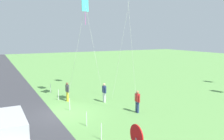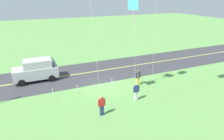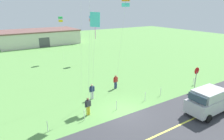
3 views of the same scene
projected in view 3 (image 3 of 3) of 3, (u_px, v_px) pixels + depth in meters
The scene contains 20 objects.
ground_plane at pixel (125, 112), 17.59m from camera, with size 120.00×120.00×0.10m, color #60994C.
asphalt_road at pixel (158, 135), 14.36m from camera, with size 120.00×7.00×0.00m, color #38383D.
road_centre_stripe at pixel (158, 135), 14.36m from camera, with size 120.00×0.16×0.00m, color #E5E04C.
car_suv_foreground at pixel (209, 101), 17.07m from camera, with size 4.40×2.12×2.24m.
stop_sign at pixel (196, 74), 21.91m from camera, with size 0.76×0.08×2.56m.
person_adult_near at pixel (92, 91), 19.78m from camera, with size 0.58×0.22×1.60m.
person_adult_companion at pixel (116, 81), 22.34m from camera, with size 0.58×0.22×1.60m.
person_child_watcher at pixel (88, 106), 16.82m from camera, with size 0.58×0.22×1.60m.
kite_red_low at pixel (95, 21), 16.40m from camera, with size 0.58×1.86×8.51m.
kite_blue_mid at pixel (126, 2), 18.95m from camera, with size 0.59×1.50×9.76m.
kite_green_far at pixel (91, 19), 32.13m from camera, with size 0.93×1.10×7.52m.
kite_pink_drift at pixel (60, 19), 32.76m from camera, with size 0.70×1.65×7.37m.
warehouse_distant at pixel (39, 37), 49.21m from camera, with size 18.36×10.20×3.50m.
fence_post_0 at pixel (48, 127), 14.60m from camera, with size 0.05×0.05×0.90m, color silver.
fence_post_1 at pixel (84, 115), 16.13m from camera, with size 0.05×0.05×0.90m, color silver.
fence_post_2 at pixel (117, 105), 17.76m from camera, with size 0.05×0.05×0.90m, color silver.
fence_post_3 at pixel (145, 97), 19.51m from camera, with size 0.05×0.05×0.90m, color silver.
fence_post_4 at pixel (161, 92), 20.61m from camera, with size 0.05×0.05×0.90m, color silver.
fence_post_5 at pixel (194, 81), 23.50m from camera, with size 0.05×0.05×0.90m, color silver.
fence_post_6 at pixel (193, 82), 23.40m from camera, with size 0.05×0.05×0.90m, color silver.
Camera 3 is at (-9.39, -12.51, 8.90)m, focal length 31.70 mm.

